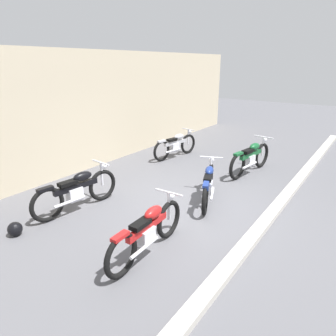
{
  "coord_description": "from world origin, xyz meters",
  "views": [
    {
      "loc": [
        -5.25,
        -3.18,
        3.04
      ],
      "look_at": [
        0.56,
        0.91,
        0.55
      ],
      "focal_mm": 32.37,
      "sensor_mm": 36.0,
      "label": 1
    }
  ],
  "objects": [
    {
      "name": "curb_strip",
      "position": [
        0.0,
        -1.7,
        0.06
      ],
      "size": [
        18.0,
        0.24,
        0.12
      ],
      "primitive_type": "cube",
      "color": "#B7B2A8",
      "rests_on": "ground_plane"
    },
    {
      "name": "building_wall",
      "position": [
        0.0,
        3.88,
        1.69
      ],
      "size": [
        18.0,
        0.3,
        3.39
      ],
      "primitive_type": "cube",
      "color": "beige",
      "rests_on": "ground_plane"
    },
    {
      "name": "motorcycle_green",
      "position": [
        2.87,
        -0.36,
        0.46
      ],
      "size": [
        2.14,
        0.6,
        0.96
      ],
      "rotation": [
        0.0,
        0.0,
        -0.14
      ],
      "color": "black",
      "rests_on": "ground_plane"
    },
    {
      "name": "motorcycle_silver",
      "position": [
        2.92,
        2.26,
        0.42
      ],
      "size": [
        1.94,
        0.6,
        0.88
      ],
      "rotation": [
        0.0,
        0.0,
        -0.18
      ],
      "color": "black",
      "rests_on": "ground_plane"
    },
    {
      "name": "motorcycle_red",
      "position": [
        -1.9,
        -0.42,
        0.43
      ],
      "size": [
        2.01,
        0.56,
        0.9
      ],
      "rotation": [
        0.0,
        0.0,
        0.05
      ],
      "color": "black",
      "rests_on": "ground_plane"
    },
    {
      "name": "motorcycle_blue",
      "position": [
        0.49,
        -0.26,
        0.43
      ],
      "size": [
        1.85,
        0.93,
        0.88
      ],
      "rotation": [
        0.0,
        0.0,
        0.4
      ],
      "color": "black",
      "rests_on": "ground_plane"
    },
    {
      "name": "helmet",
      "position": [
        -2.88,
        1.95,
        0.13
      ],
      "size": [
        0.27,
        0.27,
        0.27
      ],
      "primitive_type": "sphere",
      "color": "black",
      "rests_on": "ground_plane"
    },
    {
      "name": "motorcycle_black",
      "position": [
        -1.51,
        1.83,
        0.45
      ],
      "size": [
        2.08,
        0.58,
        0.93
      ],
      "rotation": [
        0.0,
        0.0,
        -0.11
      ],
      "color": "black",
      "rests_on": "ground_plane"
    },
    {
      "name": "ground_plane",
      "position": [
        0.0,
        0.0,
        0.0
      ],
      "size": [
        40.0,
        40.0,
        0.0
      ],
      "primitive_type": "plane",
      "color": "#56565B"
    }
  ]
}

